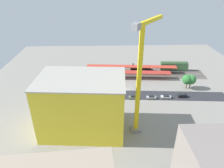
# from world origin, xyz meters

# --- Properties ---
(ground_plane) EXTENTS (155.84, 155.84, 0.00)m
(ground_plane) POSITION_xyz_m (0.00, 0.00, 0.00)
(ground_plane) COLOR gray
(ground_plane) RESTS_ON ground
(rail_bed) EXTENTS (98.15, 20.87, 0.01)m
(rail_bed) POSITION_xyz_m (0.00, -20.85, 0.00)
(rail_bed) COLOR #5B544C
(rail_bed) RESTS_ON ground
(street_asphalt) EXTENTS (97.79, 15.95, 0.01)m
(street_asphalt) POSITION_xyz_m (0.00, 5.43, 0.00)
(street_asphalt) COLOR #2D2D33
(street_asphalt) RESTS_ON ground
(track_rails) EXTENTS (97.16, 14.46, 0.12)m
(track_rails) POSITION_xyz_m (0.00, -20.85, 0.18)
(track_rails) COLOR #9E9EA8
(track_rails) RESTS_ON ground
(platform_canopy_near) EXTENTS (52.61, 8.38, 4.06)m
(platform_canopy_near) POSITION_xyz_m (-0.11, -13.63, 3.82)
(platform_canopy_near) COLOR #B73328
(platform_canopy_near) RESTS_ON ground
(platform_canopy_far) EXTENTS (54.75, 8.17, 4.19)m
(platform_canopy_far) POSITION_xyz_m (-4.87, -21.51, 3.96)
(platform_canopy_far) COLOR #C63D2D
(platform_canopy_far) RESTS_ON ground
(locomotive) EXTENTS (14.15, 3.49, 4.90)m
(locomotive) POSITION_xyz_m (-11.77, -23.81, 1.71)
(locomotive) COLOR black
(locomotive) RESTS_ON ground
(passenger_coach) EXTENTS (17.29, 4.25, 5.97)m
(passenger_coach) POSITION_xyz_m (-31.85, -23.82, 3.13)
(passenger_coach) COLOR black
(passenger_coach) RESTS_ON ground
(parked_car_0) EXTENTS (4.59, 1.97, 1.70)m
(parked_car_0) POSITION_xyz_m (-26.52, 8.46, 0.77)
(parked_car_0) COLOR black
(parked_car_0) RESTS_ON ground
(parked_car_1) EXTENTS (4.79, 2.15, 1.61)m
(parked_car_1) POSITION_xyz_m (-18.14, 9.10, 0.72)
(parked_car_1) COLOR black
(parked_car_1) RESTS_ON ground
(parked_car_2) EXTENTS (4.60, 2.00, 1.61)m
(parked_car_2) POSITION_xyz_m (-10.95, 9.33, 0.72)
(parked_car_2) COLOR black
(parked_car_2) RESTS_ON ground
(parked_car_3) EXTENTS (4.45, 2.13, 1.78)m
(parked_car_3) POSITION_xyz_m (-2.23, 9.05, 0.78)
(parked_car_3) COLOR black
(parked_car_3) RESTS_ON ground
(parked_car_4) EXTENTS (4.82, 2.15, 1.82)m
(parked_car_4) POSITION_xyz_m (5.70, 8.30, 0.81)
(parked_car_4) COLOR black
(parked_car_4) RESTS_ON ground
(construction_building) EXTENTS (31.30, 21.72, 21.23)m
(construction_building) POSITION_xyz_m (19.59, 29.80, 10.62)
(construction_building) COLOR yellow
(construction_building) RESTS_ON ground
(construction_roof_slab) EXTENTS (31.94, 22.36, 0.40)m
(construction_roof_slab) POSITION_xyz_m (19.59, 29.80, 21.43)
(construction_roof_slab) COLOR #ADA89E
(construction_roof_slab) RESTS_ON construction_building
(tower_crane) EXTENTS (13.12, 18.26, 41.06)m
(tower_crane) POSITION_xyz_m (-0.70, 31.21, 23.09)
(tower_crane) COLOR gray
(tower_crane) RESTS_ON ground
(box_truck_0) EXTENTS (8.47, 3.15, 3.61)m
(box_truck_0) POSITION_xyz_m (26.15, 15.95, 1.75)
(box_truck_0) COLOR black
(box_truck_0) RESTS_ON ground
(box_truck_1) EXTENTS (9.50, 3.39, 3.60)m
(box_truck_1) POSITION_xyz_m (20.61, 13.26, 1.76)
(box_truck_1) COLOR black
(box_truck_1) RESTS_ON ground
(street_tree_0) EXTENTS (4.68, 4.68, 6.53)m
(street_tree_0) POSITION_xyz_m (32.20, -0.20, 4.17)
(street_tree_0) COLOR brown
(street_tree_0) RESTS_ON ground
(street_tree_1) EXTENTS (5.15, 5.15, 7.72)m
(street_tree_1) POSITION_xyz_m (-33.35, -0.31, 5.12)
(street_tree_1) COLOR brown
(street_tree_1) RESTS_ON ground
(street_tree_2) EXTENTS (5.30, 5.30, 7.83)m
(street_tree_2) POSITION_xyz_m (-31.41, -0.35, 5.16)
(street_tree_2) COLOR brown
(street_tree_2) RESTS_ON ground
(street_tree_3) EXTENTS (4.95, 4.95, 7.91)m
(street_tree_3) POSITION_xyz_m (22.28, 1.01, 5.41)
(street_tree_3) COLOR brown
(street_tree_3) RESTS_ON ground
(traffic_light) EXTENTS (0.50, 0.36, 6.02)m
(traffic_light) POSITION_xyz_m (13.03, 10.01, 4.01)
(traffic_light) COLOR #333333
(traffic_light) RESTS_ON ground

